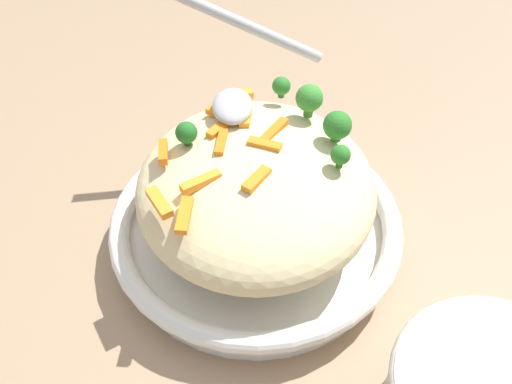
{
  "coord_description": "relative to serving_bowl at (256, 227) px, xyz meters",
  "views": [
    {
      "loc": [
        0.38,
        -0.01,
        0.46
      ],
      "look_at": [
        0.0,
        0.0,
        0.08
      ],
      "focal_mm": 38.76,
      "sensor_mm": 36.0,
      "label": 1
    }
  ],
  "objects": [
    {
      "name": "pasta_mound",
      "position": [
        0.0,
        0.0,
        0.06
      ],
      "size": [
        0.25,
        0.23,
        0.09
      ],
      "primitive_type": "ellipsoid",
      "color": "beige",
      "rests_on": "serving_bowl"
    },
    {
      "name": "carrot_piece_6",
      "position": [
        0.07,
        -0.06,
        0.1
      ],
      "size": [
        0.04,
        0.01,
        0.01
      ],
      "primitive_type": "cube",
      "rotation": [
        0.0,
        0.0,
        6.2
      ],
      "color": "orange",
      "rests_on": "pasta_mound"
    },
    {
      "name": "carrot_piece_11",
      "position": [
        -0.03,
        0.02,
        0.1
      ],
      "size": [
        0.04,
        0.03,
        0.01
      ],
      "primitive_type": "cube",
      "rotation": [
        0.0,
        0.0,
        5.69
      ],
      "color": "orange",
      "rests_on": "pasta_mound"
    },
    {
      "name": "carrot_piece_10",
      "position": [
        -0.05,
        -0.01,
        0.1
      ],
      "size": [
        0.03,
        0.01,
        0.01
      ],
      "primitive_type": "cube",
      "rotation": [
        0.0,
        0.0,
        6.18
      ],
      "color": "orange",
      "rests_on": "pasta_mound"
    },
    {
      "name": "broccoli_floret_3",
      "position": [
        0.01,
        0.07,
        0.11
      ],
      "size": [
        0.02,
        0.02,
        0.02
      ],
      "color": "#296820",
      "rests_on": "pasta_mound"
    },
    {
      "name": "broccoli_floret_4",
      "position": [
        -0.03,
        0.08,
        0.11
      ],
      "size": [
        0.03,
        0.03,
        0.03
      ],
      "color": "#296820",
      "rests_on": "pasta_mound"
    },
    {
      "name": "carrot_piece_0",
      "position": [
        -0.01,
        0.01,
        0.1
      ],
      "size": [
        0.02,
        0.03,
        0.01
      ],
      "primitive_type": "cube",
      "rotation": [
        0.0,
        0.0,
        1.22
      ],
      "color": "orange",
      "rests_on": "pasta_mound"
    },
    {
      "name": "serving_bowl",
      "position": [
        0.0,
        0.0,
        0.0
      ],
      "size": [
        0.3,
        0.3,
        0.05
      ],
      "color": "white",
      "rests_on": "ground_plane"
    },
    {
      "name": "broccoli_floret_1",
      "position": [
        -0.1,
        0.03,
        0.11
      ],
      "size": [
        0.02,
        0.02,
        0.02
      ],
      "color": "#296820",
      "rests_on": "pasta_mound"
    },
    {
      "name": "carrot_piece_9",
      "position": [
        0.06,
        -0.08,
        0.1
      ],
      "size": [
        0.04,
        0.03,
        0.01
      ],
      "primitive_type": "cube",
      "rotation": [
        0.0,
        0.0,
        0.53
      ],
      "color": "orange",
      "rests_on": "pasta_mound"
    },
    {
      "name": "carrot_piece_4",
      "position": [
        -0.01,
        -0.09,
        0.1
      ],
      "size": [
        0.03,
        0.01,
        0.01
      ],
      "primitive_type": "cube",
      "rotation": [
        0.0,
        0.0,
        0.1
      ],
      "color": "orange",
      "rests_on": "pasta_mound"
    },
    {
      "name": "carrot_piece_2",
      "position": [
        -0.07,
        -0.04,
        0.1
      ],
      "size": [
        0.02,
        0.03,
        0.01
      ],
      "primitive_type": "cube",
      "rotation": [
        0.0,
        0.0,
        1.06
      ],
      "color": "orange",
      "rests_on": "pasta_mound"
    },
    {
      "name": "carrot_piece_7",
      "position": [
        -0.01,
        -0.03,
        0.1
      ],
      "size": [
        0.03,
        0.01,
        0.01
      ],
      "primitive_type": "cube",
      "rotation": [
        0.0,
        0.0,
        3.02
      ],
      "color": "orange",
      "rests_on": "pasta_mound"
    },
    {
      "name": "carrot_piece_8",
      "position": [
        0.03,
        -0.05,
        0.1
      ],
      "size": [
        0.03,
        0.04,
        0.01
      ],
      "primitive_type": "cube",
      "rotation": [
        0.0,
        0.0,
        5.27
      ],
      "color": "orange",
      "rests_on": "pasta_mound"
    },
    {
      "name": "broccoli_floret_0",
      "position": [
        -0.06,
        0.05,
        0.12
      ],
      "size": [
        0.03,
        0.03,
        0.03
      ],
      "color": "#377928",
      "rests_on": "pasta_mound"
    },
    {
      "name": "carrot_piece_5",
      "position": [
        -0.09,
        -0.02,
        0.1
      ],
      "size": [
        0.02,
        0.03,
        0.01
      ],
      "primitive_type": "cube",
      "rotation": [
        0.0,
        0.0,
        4.99
      ],
      "color": "orange",
      "rests_on": "pasta_mound"
    },
    {
      "name": "carrot_piece_1",
      "position": [
        0.04,
        0.0,
        0.1
      ],
      "size": [
        0.03,
        0.03,
        0.01
      ],
      "primitive_type": "cube",
      "rotation": [
        0.0,
        0.0,
        5.65
      ],
      "color": "orange",
      "rests_on": "pasta_mound"
    },
    {
      "name": "carrot_piece_3",
      "position": [
        -0.04,
        -0.04,
        0.1
      ],
      "size": [
        0.02,
        0.02,
        0.01
      ],
      "primitive_type": "cube",
      "rotation": [
        0.0,
        0.0,
        5.65
      ],
      "color": "orange",
      "rests_on": "pasta_mound"
    },
    {
      "name": "serving_spoon",
      "position": [
        -0.1,
        -0.02,
        0.13
      ],
      "size": [
        0.13,
        0.18,
        0.1
      ],
      "color": "#B7B7BC",
      "rests_on": "pasta_mound"
    },
    {
      "name": "ground_plane",
      "position": [
        0.0,
        0.0,
        -0.03
      ],
      "size": [
        2.4,
        2.4,
        0.0
      ],
      "primitive_type": "plane",
      "color": "#9E7F60"
    },
    {
      "name": "broccoli_floret_2",
      "position": [
        -0.02,
        -0.06,
        0.11
      ],
      "size": [
        0.02,
        0.02,
        0.02
      ],
      "color": "#205B1C",
      "rests_on": "pasta_mound"
    }
  ]
}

